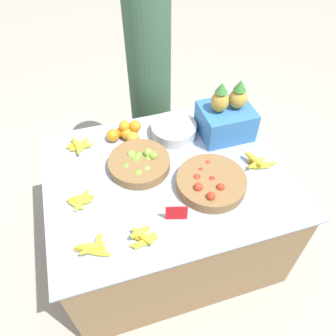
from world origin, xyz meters
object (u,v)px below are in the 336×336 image
at_px(vendor_person, 150,88).
at_px(produce_crate, 226,117).
at_px(metal_bowl, 174,130).
at_px(lime_bowl, 140,163).
at_px(tomato_basket, 211,182).
at_px(price_sign, 177,213).

bearing_deg(vendor_person, produce_crate, -60.74).
bearing_deg(metal_bowl, lime_bowl, -142.41).
xyz_separation_m(tomato_basket, vendor_person, (-0.08, 1.00, -0.00)).
xyz_separation_m(tomato_basket, price_sign, (-0.25, -0.15, 0.02)).
bearing_deg(produce_crate, price_sign, -132.73).
bearing_deg(metal_bowl, produce_crate, -14.30).
distance_m(price_sign, vendor_person, 1.16).
relative_size(produce_crate, vendor_person, 0.23).
bearing_deg(tomato_basket, price_sign, -148.81).
height_order(lime_bowl, price_sign, price_sign).
bearing_deg(price_sign, vendor_person, 97.72).
relative_size(lime_bowl, tomato_basket, 0.93).
relative_size(tomato_basket, produce_crate, 1.00).
relative_size(price_sign, vendor_person, 0.06).
relative_size(lime_bowl, vendor_person, 0.21).
bearing_deg(price_sign, lime_bowl, 118.45).
relative_size(metal_bowl, vendor_person, 0.17).
height_order(lime_bowl, tomato_basket, lime_bowl).
relative_size(tomato_basket, vendor_person, 0.23).
xyz_separation_m(lime_bowl, produce_crate, (0.60, 0.13, 0.09)).
bearing_deg(produce_crate, tomato_basket, -122.75).
distance_m(lime_bowl, tomato_basket, 0.43).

